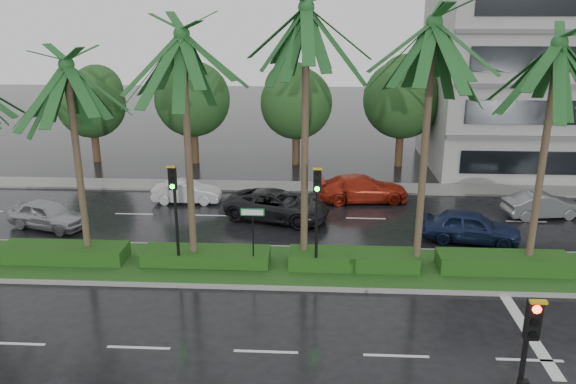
# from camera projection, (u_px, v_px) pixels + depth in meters

# --- Properties ---
(ground) EXTENTS (120.00, 120.00, 0.00)m
(ground) POSITION_uv_depth(u_px,v_px,m) (278.00, 279.00, 22.09)
(ground) COLOR black
(ground) RESTS_ON ground
(far_sidewalk) EXTENTS (40.00, 2.00, 0.12)m
(far_sidewalk) POSITION_uv_depth(u_px,v_px,m) (292.00, 187.00, 33.48)
(far_sidewalk) COLOR slate
(far_sidewalk) RESTS_ON ground
(median) EXTENTS (36.00, 4.00, 0.15)m
(median) POSITION_uv_depth(u_px,v_px,m) (279.00, 266.00, 23.02)
(median) COLOR gray
(median) RESTS_ON ground
(hedge) EXTENTS (35.20, 1.40, 0.60)m
(hedge) POSITION_uv_depth(u_px,v_px,m) (279.00, 258.00, 22.90)
(hedge) COLOR #134313
(hedge) RESTS_ON median
(lane_markings) EXTENTS (34.00, 13.06, 0.01)m
(lane_markings) POSITION_uv_depth(u_px,v_px,m) (356.00, 286.00, 21.52)
(lane_markings) COLOR silver
(lane_markings) RESTS_ON ground
(palm_row) EXTENTS (26.30, 4.20, 10.83)m
(palm_row) POSITION_uv_depth(u_px,v_px,m) (245.00, 60.00, 20.57)
(palm_row) COLOR #3D3523
(palm_row) RESTS_ON median
(signal_near) EXTENTS (0.34, 0.45, 4.36)m
(signal_near) POSITION_uv_depth(u_px,v_px,m) (523.00, 378.00, 12.09)
(signal_near) COLOR black
(signal_near) RESTS_ON near_sidewalk
(signal_median_left) EXTENTS (0.34, 0.42, 4.36)m
(signal_median_left) POSITION_uv_depth(u_px,v_px,m) (175.00, 203.00, 21.67)
(signal_median_left) COLOR black
(signal_median_left) RESTS_ON median
(signal_median_right) EXTENTS (0.34, 0.42, 4.36)m
(signal_median_right) POSITION_uv_depth(u_px,v_px,m) (317.00, 205.00, 21.38)
(signal_median_right) COLOR black
(signal_median_right) RESTS_ON median
(street_sign) EXTENTS (0.95, 0.09, 2.60)m
(street_sign) POSITION_uv_depth(u_px,v_px,m) (253.00, 223.00, 21.95)
(street_sign) COLOR black
(street_sign) RESTS_ON median
(bg_trees) EXTENTS (32.47, 5.15, 7.44)m
(bg_trees) POSITION_uv_depth(u_px,v_px,m) (291.00, 99.00, 37.45)
(bg_trees) COLOR #3E301C
(bg_trees) RESTS_ON ground
(building) EXTENTS (16.00, 10.00, 12.00)m
(building) POSITION_uv_depth(u_px,v_px,m) (557.00, 77.00, 36.48)
(building) COLOR gray
(building) RESTS_ON ground
(car_silver) EXTENTS (2.73, 4.28, 1.36)m
(car_silver) POSITION_uv_depth(u_px,v_px,m) (48.00, 215.00, 27.12)
(car_silver) COLOR #9E9FA6
(car_silver) RESTS_ON ground
(car_white) EXTENTS (1.34, 3.71, 1.22)m
(car_white) POSITION_uv_depth(u_px,v_px,m) (187.00, 192.00, 30.80)
(car_white) COLOR silver
(car_white) RESTS_ON ground
(car_darkgrey) EXTENTS (3.81, 5.72, 1.46)m
(car_darkgrey) POSITION_uv_depth(u_px,v_px,m) (277.00, 205.00, 28.27)
(car_darkgrey) COLOR black
(car_darkgrey) RESTS_ON ground
(car_red) EXTENTS (2.60, 5.21, 1.45)m
(car_red) POSITION_uv_depth(u_px,v_px,m) (362.00, 188.00, 31.00)
(car_red) COLOR #A72412
(car_red) RESTS_ON ground
(car_blue) EXTENTS (2.59, 4.58, 1.47)m
(car_blue) POSITION_uv_depth(u_px,v_px,m) (471.00, 226.00, 25.47)
(car_blue) COLOR #172246
(car_blue) RESTS_ON ground
(car_grey) EXTENTS (1.95, 4.07, 1.29)m
(car_grey) POSITION_uv_depth(u_px,v_px,m) (543.00, 205.00, 28.56)
(car_grey) COLOR slate
(car_grey) RESTS_ON ground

